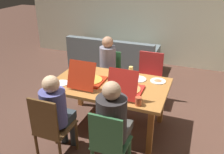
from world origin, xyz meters
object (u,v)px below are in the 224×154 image
Objects in this scene: chair_0 at (109,144)px; pizza_box_0 at (89,79)px; person_1 at (106,64)px; couch at (113,57)px; drinking_glass_0 at (138,101)px; pizza_box_1 at (127,89)px; plate_2 at (158,81)px; person_0 at (113,121)px; person_2 at (56,110)px; chair_2 at (51,127)px; drinking_glass_1 at (131,71)px; chair_3 at (149,76)px; plate_0 at (138,79)px; plate_1 at (62,83)px; chair_1 at (109,71)px; dining_table at (110,88)px.

pizza_box_0 is (-0.67, 0.88, 0.30)m from chair_0.
person_1 is 0.56× the size of couch.
drinking_glass_0 is at bearing -63.35° from couch.
pizza_box_1 reaches higher than plate_2.
person_0 reaches higher than person_2.
chair_2 is (-0.00, -1.79, -0.16)m from person_1.
drinking_glass_1 is 0.06× the size of couch.
drinking_glass_1 reaches higher than couch.
chair_3 is (0.00, 1.94, 0.00)m from chair_0.
plate_0 is at bearing 30.06° from pizza_box_0.
plate_1 is (-0.36, -0.17, -0.05)m from pizza_box_0.
person_1 is at bearing -73.90° from couch.
chair_2 reaches higher than couch.
person_1 is 8.84× the size of drinking_glass_1.
person_1 is 1.11m from plate_1.
chair_2 is 7.20× the size of drinking_glass_1.
person_0 is 0.44m from drinking_glass_0.
chair_3 is (0.76, 1.95, -0.03)m from chair_2.
chair_0 is 0.75× the size of person_0.
person_1 reaches higher than pizza_box_0.
person_0 reaches higher than couch.
person_0 is 0.76m from person_2.
person_2 is (-0.76, 0.01, -0.03)m from person_0.
pizza_box_1 is at bearing -54.48° from person_1.
person_2 is 1.54m from plate_2.
chair_3 reaches higher than plate_2.
plate_2 is at bearing 7.59° from plate_0.
plate_0 is at bearing 91.03° from person_0.
chair_1 is 0.25m from person_1.
person_0 is at bearing -65.72° from dining_table.
pizza_box_0 reaches higher than drinking_glass_1.
pizza_box_0 reaches higher than chair_0.
chair_0 is 0.96× the size of chair_2.
drinking_glass_1 is at bearing 98.17° from person_0.
chair_1 is at bearing -72.21° from couch.
couch is at bearing 118.40° from drinking_glass_1.
pizza_box_1 is at bearing 48.75° from chair_2.
plate_0 is (0.35, 0.28, 0.09)m from dining_table.
chair_2 reaches higher than chair_3.
chair_0 is 2.08m from chair_1.
plate_1 is 0.97× the size of plate_2.
person_0 is 9.25× the size of drinking_glass_1.
chair_2 is at bearing -95.96° from pizza_box_0.
dining_table is 1.45× the size of person_2.
chair_0 is at bearing 0.52° from chair_2.
pizza_box_1 is at bearing -94.13° from plate_0.
plate_2 is at bearing 82.75° from drinking_glass_0.
plate_1 is at bearing 150.79° from person_0.
couch is at bearing 107.79° from chair_1.
person_1 is 5.27× the size of plate_1.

